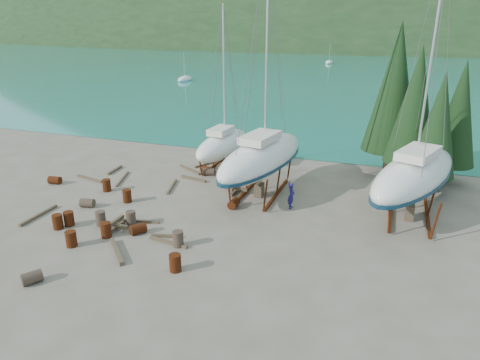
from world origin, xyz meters
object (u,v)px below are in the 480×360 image
(large_sailboat_near, at_px, (262,157))
(small_sailboat_shore, at_px, (223,144))
(large_sailboat_far, at_px, (415,174))
(worker, at_px, (291,196))

(large_sailboat_near, distance_m, small_sailboat_shore, 6.22)
(large_sailboat_near, xyz_separation_m, large_sailboat_far, (9.73, -0.45, 0.03))
(large_sailboat_near, distance_m, large_sailboat_far, 9.74)
(large_sailboat_far, distance_m, worker, 7.57)
(small_sailboat_shore, bearing_deg, large_sailboat_far, -13.78)
(small_sailboat_shore, height_order, worker, small_sailboat_shore)
(worker, bearing_deg, large_sailboat_far, -84.76)
(small_sailboat_shore, distance_m, worker, 9.32)
(large_sailboat_far, bearing_deg, large_sailboat_near, -162.05)
(large_sailboat_far, relative_size, small_sailboat_shore, 1.33)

